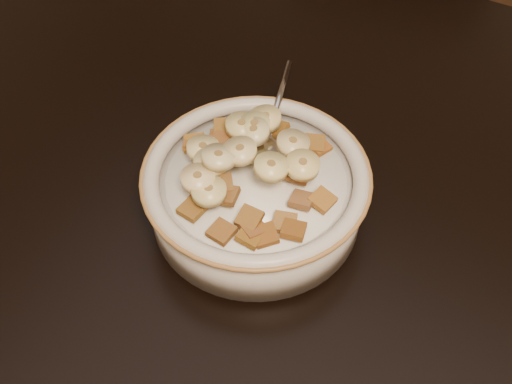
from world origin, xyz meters
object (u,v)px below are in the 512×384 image
at_px(table, 177,146).
at_px(chair, 358,14).
at_px(spoon, 264,151).
at_px(cereal_bowl, 256,196).

xyz_separation_m(table, chair, (-0.00, 0.66, -0.21)).
height_order(table, chair, chair).
relative_size(table, spoon, 28.46).
relative_size(cereal_bowl, spoon, 4.17).
bearing_deg(cereal_bowl, chair, 100.72).
relative_size(chair, cereal_bowl, 5.12).
height_order(chair, spoon, chair).
bearing_deg(spoon, cereal_bowl, 90.00).
height_order(table, spoon, spoon).
distance_m(table, spoon, 0.15).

